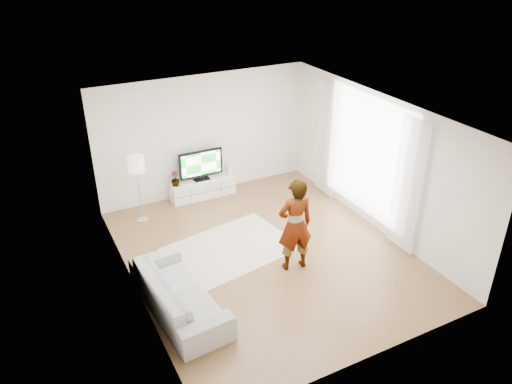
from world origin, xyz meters
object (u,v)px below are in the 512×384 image
media_console (203,188)px  floor_lamp (136,167)px  television (201,164)px  sofa (179,293)px  player (295,225)px  rug (232,248)px

media_console → floor_lamp: floor_lamp is taller
media_console → television: 0.60m
sofa → player: bearing=-91.0°
player → floor_lamp: size_ratio=1.20×
media_console → rug: bearing=-97.9°
rug → floor_lamp: size_ratio=1.58×
floor_lamp → sofa: bearing=-94.6°
television → player: player is taller
floor_lamp → media_console: bearing=15.3°
rug → player: 1.59m
media_console → floor_lamp: size_ratio=1.01×
rug → sofa: 1.95m
sofa → television: bearing=-31.8°
television → floor_lamp: floor_lamp is taller
player → floor_lamp: bearing=-47.6°
rug → sofa: bearing=-140.9°
media_console → television: size_ratio=1.45×
player → sofa: (-2.25, -0.14, -0.57)m
television → floor_lamp: 1.69m
player → floor_lamp: 3.57m
media_console → player: player is taller
television → floor_lamp: size_ratio=0.70×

